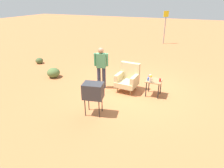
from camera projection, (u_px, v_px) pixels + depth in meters
ground_plane at (131, 90)px, 7.81m from camera, size 60.00×60.00×0.00m
armchair at (128, 78)px, 7.65m from camera, size 0.82×0.83×1.06m
side_table at (154, 82)px, 7.22m from camera, size 0.56×0.56×0.60m
tv_on_stand at (93, 91)px, 5.94m from camera, size 0.68×0.55×1.03m
person_standing at (101, 65)px, 7.67m from camera, size 0.54×0.32×1.64m
road_sign at (165, 25)px, 15.15m from camera, size 0.33×0.33×2.44m
soda_can_blue at (148, 79)px, 7.13m from camera, size 0.07×0.07×0.12m
bottle_short_clear at (150, 77)px, 7.20m from camera, size 0.06×0.06×0.20m
soda_can_red at (160, 80)px, 7.04m from camera, size 0.07×0.07×0.12m
flower_vase at (150, 78)px, 6.98m from camera, size 0.15×0.09×0.27m
shrub_near at (39, 61)px, 10.91m from camera, size 0.41×0.41×0.32m
shrub_lone at (53, 73)px, 9.00m from camera, size 0.57×0.57×0.44m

